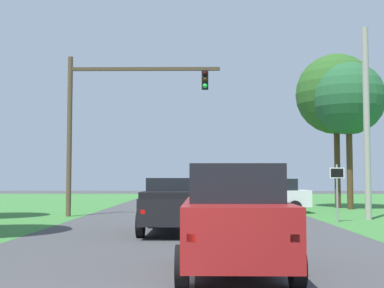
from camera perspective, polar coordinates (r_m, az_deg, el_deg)
The scene contains 9 objects.
ground_plane at distance 17.31m, azimuth 0.21°, elevation -9.65°, with size 120.00×120.00×0.00m, color #424244.
red_suv_near at distance 10.53m, azimuth 4.48°, elevation -7.67°, with size 2.15×4.55×2.08m.
pickup_truck_lead at distance 18.17m, azimuth -1.86°, elevation -6.38°, with size 2.20×5.30×1.82m.
traffic_light at distance 26.20m, azimuth -8.74°, elevation 3.50°, with size 7.33×0.40×7.66m.
keep_moving_sign at distance 23.14m, azimuth 15.06°, elevation -4.21°, with size 0.60×0.09×2.38m.
oak_tree_right at distance 33.24m, azimuth 16.18°, elevation 4.59°, with size 4.29×4.29×8.66m.
crossing_suv_far at distance 28.66m, azimuth 7.71°, elevation -5.35°, with size 4.71×2.17×1.79m.
utility_pole_right at distance 25.08m, azimuth 17.95°, elevation 2.17°, with size 0.28×0.28×8.54m, color #9E998E.
extra_tree_1 at distance 34.48m, azimuth 14.96°, elevation 5.08°, with size 4.93×4.93×9.45m.
Camera 1 is at (0.15, -6.37, 1.82)m, focal length 50.55 mm.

